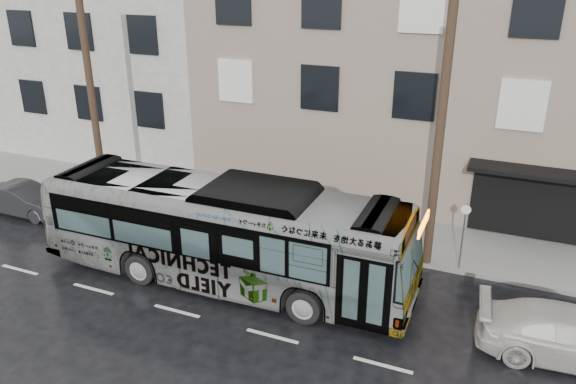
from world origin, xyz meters
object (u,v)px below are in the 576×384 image
object	(u,v)px
utility_pole_front	(439,138)
white_sedan	(573,336)
sign_post	(463,236)
bus	(223,232)
utility_pole_rear	(92,100)
dark_sedan	(24,200)

from	to	relation	value
utility_pole_front	white_sedan	distance (m)	6.91
sign_post	white_sedan	bearing A→B (deg)	-47.05
bus	utility_pole_front	bearing A→B (deg)	-60.05
utility_pole_rear	white_sedan	xyz separation A→B (m)	(18.41, -3.56, -3.94)
utility_pole_front	sign_post	bearing A→B (deg)	0.00
utility_pole_front	white_sedan	bearing A→B (deg)	-38.88
utility_pole_front	dark_sedan	xyz separation A→B (m)	(-16.39, -2.16, -4.00)
utility_pole_rear	bus	bearing A→B (deg)	-24.11
utility_pole_rear	dark_sedan	xyz separation A→B (m)	(-2.39, -2.16, -4.00)
sign_post	dark_sedan	size ratio (longest dim) A/B	0.60
white_sedan	dark_sedan	bearing A→B (deg)	80.93
dark_sedan	utility_pole_rear	bearing A→B (deg)	-48.60
bus	white_sedan	world-z (taller)	bus
utility_pole_rear	dark_sedan	world-z (taller)	utility_pole_rear
utility_pole_front	sign_post	world-z (taller)	utility_pole_front
bus	dark_sedan	xyz separation A→B (m)	(-10.34, 1.40, -1.09)
sign_post	dark_sedan	distance (m)	17.63
utility_pole_front	utility_pole_rear	bearing A→B (deg)	180.00
utility_pole_front	white_sedan	size ratio (longest dim) A/B	1.84
bus	dark_sedan	size ratio (longest dim) A/B	3.16
bus	white_sedan	distance (m)	10.51
white_sedan	dark_sedan	world-z (taller)	white_sedan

